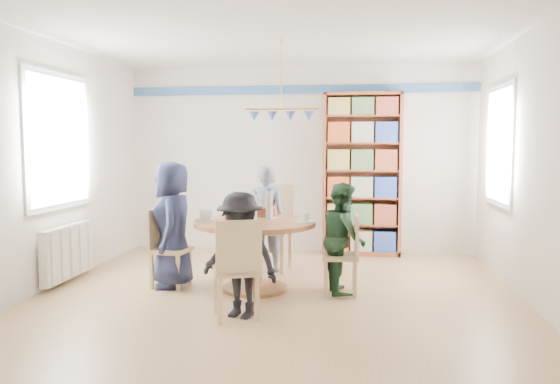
% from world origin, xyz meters
% --- Properties ---
extents(ground, '(5.00, 5.00, 0.00)m').
position_xyz_m(ground, '(0.00, 0.00, 0.00)').
color(ground, tan).
extents(room_shell, '(5.00, 5.00, 5.00)m').
position_xyz_m(room_shell, '(-0.26, 0.87, 1.65)').
color(room_shell, white).
rests_on(room_shell, ground).
extents(radiator, '(0.12, 1.00, 0.60)m').
position_xyz_m(radiator, '(-2.42, 0.30, 0.35)').
color(radiator, silver).
rests_on(radiator, ground).
extents(dining_table, '(1.30, 1.30, 0.75)m').
position_xyz_m(dining_table, '(-0.25, 0.26, 0.56)').
color(dining_table, brown).
rests_on(dining_table, ground).
extents(chair_left, '(0.42, 0.42, 0.86)m').
position_xyz_m(chair_left, '(-1.26, 0.28, 0.48)').
color(chair_left, tan).
rests_on(chair_left, ground).
extents(chair_right, '(0.38, 0.38, 0.84)m').
position_xyz_m(chair_right, '(0.73, 0.25, 0.46)').
color(chair_right, tan).
rests_on(chair_right, ground).
extents(chair_far, '(0.53, 0.53, 1.06)m').
position_xyz_m(chair_far, '(-0.20, 1.29, 0.58)').
color(chair_far, tan).
rests_on(chair_far, ground).
extents(chair_near, '(0.52, 0.52, 0.91)m').
position_xyz_m(chair_near, '(-0.23, -0.74, 0.50)').
color(chair_near, tan).
rests_on(chair_near, ground).
extents(person_left, '(0.59, 0.76, 1.38)m').
position_xyz_m(person_left, '(-1.17, 0.28, 0.69)').
color(person_left, '#171C33').
rests_on(person_left, ground).
extents(person_right, '(0.53, 0.63, 1.17)m').
position_xyz_m(person_right, '(0.69, 0.29, 0.58)').
color(person_right, '#19331F').
rests_on(person_right, ground).
extents(person_far, '(0.52, 0.37, 1.32)m').
position_xyz_m(person_far, '(-0.28, 1.12, 0.66)').
color(person_far, gray).
rests_on(person_far, ground).
extents(person_near, '(0.83, 0.63, 1.14)m').
position_xyz_m(person_near, '(-0.22, -0.67, 0.57)').
color(person_near, black).
rests_on(person_near, ground).
extents(bookshelf, '(1.09, 0.33, 2.28)m').
position_xyz_m(bookshelf, '(0.90, 2.34, 1.12)').
color(bookshelf, maroon).
rests_on(bookshelf, ground).
extents(tableware, '(1.29, 1.29, 0.34)m').
position_xyz_m(tableware, '(-0.28, 0.29, 0.82)').
color(tableware, white).
rests_on(tableware, dining_table).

